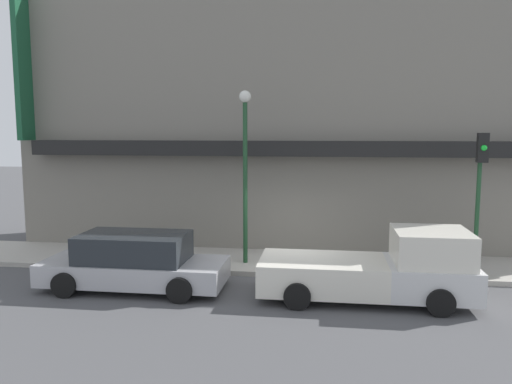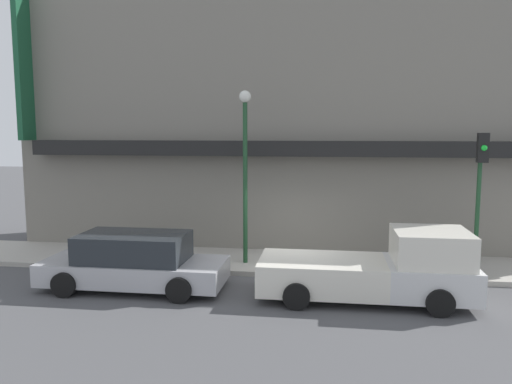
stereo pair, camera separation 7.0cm
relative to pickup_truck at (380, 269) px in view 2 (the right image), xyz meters
name	(u,v)px [view 2 (the right image)]	position (x,y,z in m)	size (l,w,h in m)	color
ground_plane	(288,278)	(-2.42, 1.50, -0.78)	(80.00, 80.00, 0.00)	#4C4C4F
sidewalk	(291,263)	(-2.42, 2.90, -0.71)	(36.00, 2.80, 0.15)	#ADA89E
building	(298,119)	(-2.43, 5.78, 3.87)	(19.80, 3.80, 9.33)	gray
pickup_truck	(380,269)	(0.00, 0.00, 0.00)	(5.28, 2.18, 1.81)	silver
parked_car	(134,262)	(-6.42, 0.00, -0.06)	(4.89, 2.06, 1.50)	#ADADB2
fire_hydrant	(186,254)	(-5.58, 2.05, -0.32)	(0.20, 0.20, 0.62)	#196633
street_lamp	(245,156)	(-3.81, 2.50, 2.68)	(0.36, 0.36, 5.27)	#1E4728
traffic_light	(480,180)	(2.79, 1.81, 2.11)	(0.28, 0.42, 4.02)	#1E4728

